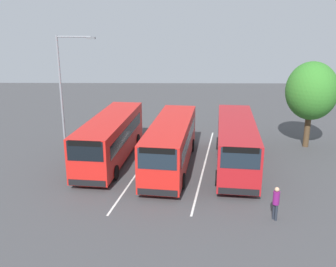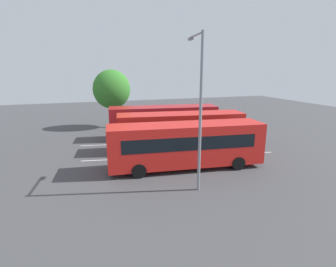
% 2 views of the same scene
% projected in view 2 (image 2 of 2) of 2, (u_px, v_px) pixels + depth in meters
% --- Properties ---
extents(ground_plane, '(72.24, 72.24, 0.00)m').
position_uv_depth(ground_plane, '(172.00, 149.00, 22.55)').
color(ground_plane, '#424244').
extents(bus_far_left, '(10.67, 3.50, 3.08)m').
position_uv_depth(bus_far_left, '(187.00, 144.00, 17.91)').
color(bus_far_left, red).
rests_on(bus_far_left, ground).
extents(bus_center_left, '(10.69, 3.75, 3.08)m').
position_uv_depth(bus_center_left, '(181.00, 130.00, 22.13)').
color(bus_center_left, red).
rests_on(bus_center_left, ground).
extents(bus_center_right, '(10.68, 3.64, 3.08)m').
position_uv_depth(bus_center_right, '(164.00, 120.00, 26.05)').
color(bus_center_right, '#AD191E').
rests_on(bus_center_right, ground).
extents(pedestrian, '(0.44, 0.44, 1.72)m').
position_uv_depth(pedestrian, '(224.00, 121.00, 29.10)').
color(pedestrian, '#232833').
rests_on(pedestrian, ground).
extents(street_lamp, '(0.56, 2.73, 8.51)m').
position_uv_depth(street_lamp, '(199.00, 103.00, 14.05)').
color(street_lamp, gray).
rests_on(street_lamp, ground).
extents(depot_tree, '(4.18, 3.76, 6.59)m').
position_uv_depth(depot_tree, '(112.00, 89.00, 29.87)').
color(depot_tree, '#4C3823').
rests_on(depot_tree, ground).
extents(lane_stripe_outer_left, '(14.87, 2.73, 0.01)m').
position_uv_depth(lane_stripe_outer_left, '(181.00, 156.00, 20.62)').
color(lane_stripe_outer_left, silver).
rests_on(lane_stripe_outer_left, ground).
extents(lane_stripe_inner_left, '(14.87, 2.73, 0.01)m').
position_uv_depth(lane_stripe_inner_left, '(165.00, 142.00, 24.49)').
color(lane_stripe_inner_left, silver).
rests_on(lane_stripe_inner_left, ground).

